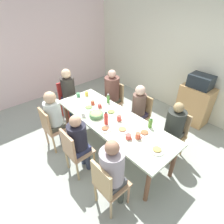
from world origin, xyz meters
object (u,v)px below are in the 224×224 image
Objects in this scene: chair_2 at (75,150)px; cup_3 at (83,115)px; dining_table at (112,122)px; person_5 at (69,90)px; chair_1 at (175,132)px; side_cabinet at (194,105)px; plate_3 at (105,129)px; person_0 at (138,107)px; plate_1 at (111,112)px; person_4 at (54,115)px; plate_0 at (122,130)px; cup_0 at (78,95)px; plate_4 at (89,108)px; microwave at (201,81)px; chair_0 at (141,113)px; cup_4 at (138,136)px; plate_5 at (157,150)px; cup_7 at (128,137)px; chair_3 at (108,184)px; plate_2 at (144,133)px; cup_6 at (87,94)px; chair_5 at (68,98)px; bottle_2 at (106,119)px; person_1 at (174,126)px; bottle_0 at (150,123)px; cup_1 at (119,118)px; person_3 at (113,169)px; person_6 at (112,91)px; chair_4 at (52,126)px; chair_6 at (114,99)px; bowl_0 at (96,114)px; bottle_1 at (108,99)px; cup_5 at (100,106)px; person_2 at (78,139)px.

cup_3 is (-0.40, 0.47, 0.28)m from chair_2.
dining_table is 1.97× the size of person_5.
chair_1 and side_cabinet have the same top height.
dining_table is 0.33m from plate_3.
person_0 reaches higher than plate_1.
person_4 is 1.34m from plate_0.
cup_0 is (-1.11, -0.72, 0.09)m from person_0.
microwave is at bearing 63.40° from plate_4.
cup_4 is at bearing -52.37° from chair_0.
plate_5 is 1.84× the size of cup_7.
dining_table is 0.22m from plate_1.
chair_3 is 1.00× the size of side_cabinet.
cup_6 is at bearing 178.83° from plate_2.
bottle_2 is at bearing -6.02° from chair_5.
person_1 reaches higher than chair_0.
person_5 reaches higher than bottle_0.
cup_1 is at bearing 2.10° from person_5.
person_1 is 1.29× the size of chair_5.
person_3 is at bearing -16.37° from chair_5.
chair_1 is 7.93× the size of cup_3.
cup_0 is at bearing 111.54° from person_4.
chair_2 is 1.75m from person_6.
bottle_2 is (0.05, -0.18, 0.19)m from dining_table.
side_cabinet reaches higher than plate_2.
chair_5 is 0.26m from person_5.
person_1 reaches higher than cup_3.
plate_4 is at bearing -159.88° from bottle_0.
microwave is (0.49, 2.28, 0.17)m from bottle_2.
chair_0 is 1.00× the size of chair_1.
plate_5 is 1.45m from cup_3.
plate_5 is at bearing 12.48° from cup_3.
person_6 is at bearing 68.72° from cup_0.
plate_0 is at bearing 31.59° from chair_4.
person_5 reaches higher than cup_6.
side_cabinet is (-0.12, 2.14, -0.35)m from cup_4.
chair_4 is at bearing -125.59° from plate_1.
bottle_2 is at bearing -86.97° from person_0.
chair_6 is at bearing 135.65° from chair_3.
chair_5 is at bearing -153.48° from chair_0.
cup_1 is (-0.70, 0.87, 0.29)m from chair_3.
bottle_1 is at bearing 116.27° from bowl_0.
chair_1 is at bearing 42.30° from bowl_0.
plate_2 is 1.87× the size of cup_7.
person_6 is 5.47× the size of plate_5.
cup_5 is at bearing -62.64° from chair_6.
person_1 reaches higher than cup_1.
cup_3 is at bearing 137.11° from person_2.
person_5 is at bearing 163.04° from person_3.
microwave is at bearing 93.13° from cup_4.
plate_2 is at bearing 100.84° from chair_3.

